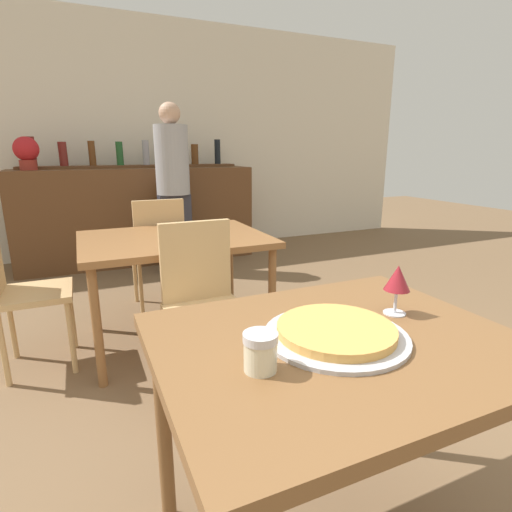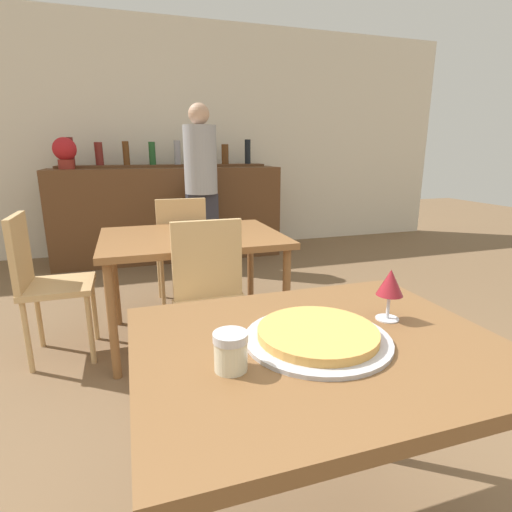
{
  "view_description": "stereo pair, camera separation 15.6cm",
  "coord_description": "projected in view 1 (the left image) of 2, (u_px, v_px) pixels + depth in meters",
  "views": [
    {
      "loc": [
        -0.61,
        -0.83,
        1.27
      ],
      "look_at": [
        -0.0,
        0.55,
        0.87
      ],
      "focal_mm": 28.0,
      "sensor_mm": 36.0,
      "label": 1
    },
    {
      "loc": [
        -0.47,
        -0.89,
        1.27
      ],
      "look_at": [
        -0.0,
        0.55,
        0.87
      ],
      "focal_mm": 28.0,
      "sensor_mm": 36.0,
      "label": 2
    }
  ],
  "objects": [
    {
      "name": "dining_table_near",
      "position": [
        335.0,
        367.0,
        1.13
      ],
      "size": [
        0.99,
        0.79,
        0.77
      ],
      "color": "brown",
      "rests_on": "ground_plane"
    },
    {
      "name": "chair_far_side_back",
      "position": [
        158.0,
        246.0,
        3.17
      ],
      "size": [
        0.4,
        0.4,
        0.91
      ],
      "rotation": [
        0.0,
        0.0,
        3.14
      ],
      "color": "tan",
      "rests_on": "ground_plane"
    },
    {
      "name": "chair_far_side_front",
      "position": [
        202.0,
        296.0,
        2.08
      ],
      "size": [
        0.4,
        0.4,
        0.91
      ],
      "color": "tan",
      "rests_on": "ground_plane"
    },
    {
      "name": "wine_glass",
      "position": [
        398.0,
        279.0,
        1.23
      ],
      "size": [
        0.08,
        0.08,
        0.16
      ],
      "color": "silver",
      "rests_on": "dining_table_near"
    },
    {
      "name": "pizza_tray",
      "position": [
        335.0,
        332.0,
        1.1
      ],
      "size": [
        0.4,
        0.4,
        0.04
      ],
      "color": "#B7B7BC",
      "rests_on": "dining_table_near"
    },
    {
      "name": "wall_back",
      "position": [
        128.0,
        139.0,
        4.84
      ],
      "size": [
        8.0,
        0.05,
        2.8
      ],
      "color": "silver",
      "rests_on": "ground_plane"
    },
    {
      "name": "dining_table_far",
      "position": [
        175.0,
        247.0,
        2.59
      ],
      "size": [
        1.16,
        0.89,
        0.73
      ],
      "color": "brown",
      "rests_on": "ground_plane"
    },
    {
      "name": "person_standing",
      "position": [
        173.0,
        183.0,
        4.11
      ],
      "size": [
        0.34,
        0.34,
        1.73
      ],
      "color": "#2D2D38",
      "rests_on": "ground_plane"
    },
    {
      "name": "potted_plant",
      "position": [
        26.0,
        151.0,
        3.98
      ],
      "size": [
        0.24,
        0.24,
        0.33
      ],
      "color": "maroon",
      "rests_on": "bar_counter"
    },
    {
      "name": "bar_back_shelf",
      "position": [
        133.0,
        161.0,
        4.58
      ],
      "size": [
        2.39,
        0.24,
        0.33
      ],
      "color": "brown",
      "rests_on": "bar_counter"
    },
    {
      "name": "bar_counter",
      "position": [
        139.0,
        216.0,
        4.62
      ],
      "size": [
        2.6,
        0.56,
        1.08
      ],
      "color": "brown",
      "rests_on": "ground_plane"
    },
    {
      "name": "cheese_shaker",
      "position": [
        260.0,
        352.0,
        0.93
      ],
      "size": [
        0.08,
        0.08,
        0.09
      ],
      "color": "beige",
      "rests_on": "dining_table_near"
    },
    {
      "name": "chair_far_side_left",
      "position": [
        17.0,
        284.0,
        2.27
      ],
      "size": [
        0.4,
        0.4,
        0.91
      ],
      "rotation": [
        0.0,
        0.0,
        1.57
      ],
      "color": "tan",
      "rests_on": "ground_plane"
    }
  ]
}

